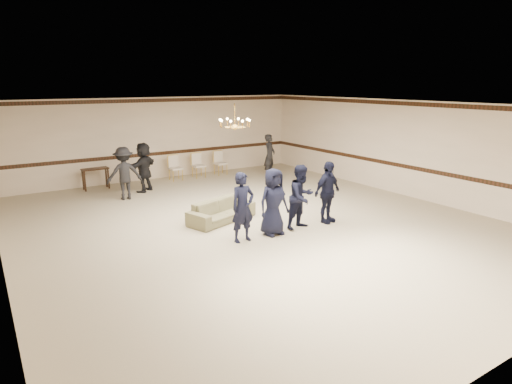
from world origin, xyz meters
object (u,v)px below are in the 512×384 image
Objects in this scene: console_table at (96,179)px; boy_b at (273,202)px; adult_left at (124,173)px; boy_a at (243,207)px; boy_d at (327,192)px; banquet_chair_mid at (199,166)px; adult_mid at (144,167)px; boy_c at (301,197)px; banquet_chair_left at (176,168)px; banquet_chair_right at (221,163)px; chandelier at (235,115)px; settee at (222,211)px; adult_right at (270,156)px.

boy_b is at bearing -73.56° from console_table.
boy_a is at bearing 108.42° from adult_left.
boy_d is at bearing -1.79° from boy_b.
adult_mid is at bearing -158.40° from banquet_chair_mid.
banquet_chair_mid is at bearing 76.38° from boy_c.
boy_c is 1.76× the size of banquet_chair_left.
boy_b reaches higher than banquet_chair_right.
banquet_chair_left is (-0.51, 7.21, -0.37)m from boy_c.
chandelier is 1.02× the size of console_table.
boy_a is at bearing 170.27° from boy_c.
banquet_chair_right is at bearing -0.28° from banquet_chair_mid.
boy_b is 1.86m from settee.
boy_d is (1.80, 0.00, 0.00)m from boy_b.
adult_right is (5.10, -0.40, 0.00)m from adult_mid.
chandelier is at bearing -96.32° from banquet_chair_left.
boy_d is at bearing -9.73° from boy_c.
boy_c is 1.76× the size of banquet_chair_mid.
adult_mid is at bearing 105.52° from boy_d.
adult_right reaches higher than banquet_chair_mid.
console_table is (-3.51, 7.41, -0.47)m from boy_c.
banquet_chair_left is at bearing 85.11° from boy_b.
boy_d is 1.76× the size of banquet_chair_right.
chandelier is 0.97× the size of banquet_chair_mid.
adult_mid reaches higher than banquet_chair_right.
boy_c is at bearing -151.79° from adult_right.
banquet_chair_mid is at bearing 115.21° from adult_right.
boy_d is 1.76× the size of banquet_chair_mid.
banquet_chair_left is (2.52, 1.75, -0.38)m from adult_left.
banquet_chair_mid is 1.00× the size of banquet_chair_right.
chandelier reaches higher than boy_d.
adult_left reaches higher than console_table.
chandelier is at bearing 86.67° from boy_b.
console_table is at bearing 110.11° from boy_d.
chandelier is 0.54× the size of adult_mid.
banquet_chair_mid is at bearing 164.47° from adult_mid.
boy_b is 1.86× the size of console_table.
banquet_chair_right is at bearing 68.60° from boy_c.
adult_right is at bearing 48.06° from boy_a.
boy_d is 6.87m from adult_mid.
boy_d reaches higher than banquet_chair_mid.
console_table is (-0.48, 1.95, -0.48)m from adult_left.
boy_b is 1.00× the size of boy_c.
banquet_chair_right is (-1.48, 1.45, -0.38)m from adult_right.
boy_b and boy_d have the same top height.
boy_a is (-0.95, -1.97, -2.02)m from chandelier.
boy_d is 0.98× the size of adult_right.
adult_left is 3.95m from banquet_chair_mid.
boy_b is 6.94m from adult_right.
banquet_chair_mid is at bearing 82.62° from boy_d.
boy_b is 7.87m from console_table.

